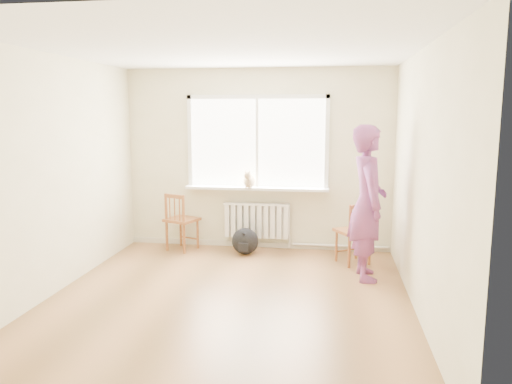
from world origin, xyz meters
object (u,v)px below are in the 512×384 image
at_px(person, 368,203).
at_px(cat, 249,180).
at_px(chair_left, 180,222).
at_px(backpack, 245,241).
at_px(chair_right, 355,233).

bearing_deg(person, cat, 50.38).
bearing_deg(cat, chair_left, -167.39).
bearing_deg(backpack, person, -25.87).
distance_m(chair_left, cat, 1.21).
relative_size(chair_left, chair_right, 1.02).
height_order(chair_left, backpack, chair_left).
xyz_separation_m(person, cat, (-1.65, 1.05, 0.11)).
height_order(cat, backpack, cat).
bearing_deg(chair_left, cat, -148.71).
bearing_deg(person, backpack, 57.01).
height_order(chair_right, cat, cat).
relative_size(chair_right, cat, 2.07).
height_order(chair_left, cat, cat).
relative_size(person, cat, 4.64).
bearing_deg(chair_right, person, 69.92).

